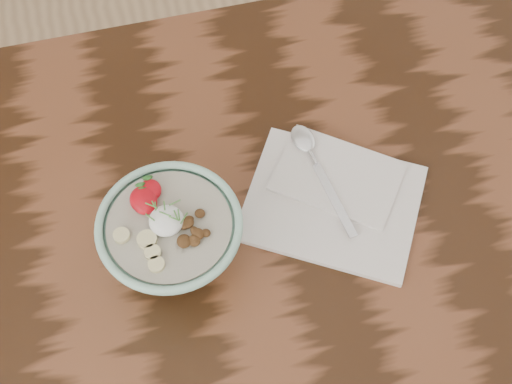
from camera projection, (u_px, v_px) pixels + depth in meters
table at (310, 270)px, 104.39cm from camera, size 160.00×90.00×75.00cm
breakfast_bowl at (172, 238)px, 89.88cm from camera, size 18.14×18.14×11.90cm
napkin at (333, 197)px, 99.11cm from camera, size 29.64×28.11×1.43cm
spoon at (311, 153)px, 101.20cm from camera, size 4.92×19.37×1.01cm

